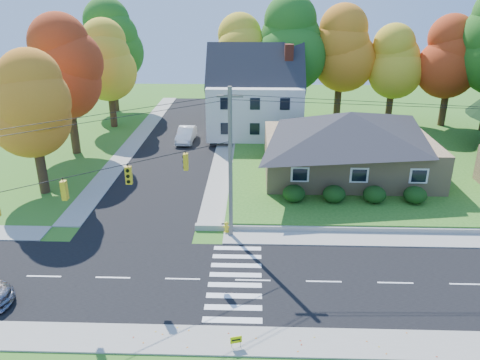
# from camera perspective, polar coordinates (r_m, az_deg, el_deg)

# --- Properties ---
(ground) EXTENTS (120.00, 120.00, 0.00)m
(ground) POSITION_cam_1_polar(r_m,az_deg,el_deg) (27.08, 1.57, -12.15)
(ground) COLOR #3D7923
(road_main) EXTENTS (90.00, 8.00, 0.02)m
(road_main) POSITION_cam_1_polar(r_m,az_deg,el_deg) (27.07, 1.57, -12.13)
(road_main) COLOR black
(road_main) RESTS_ON ground
(road_cross) EXTENTS (8.00, 44.00, 0.02)m
(road_cross) POSITION_cam_1_polar(r_m,az_deg,el_deg) (51.35, -7.21, 4.66)
(road_cross) COLOR black
(road_cross) RESTS_ON ground
(sidewalk_north) EXTENTS (90.00, 2.00, 0.08)m
(sidewalk_north) POSITION_cam_1_polar(r_m,az_deg,el_deg) (31.32, 1.64, -6.94)
(sidewalk_north) COLOR #9C9A90
(sidewalk_north) RESTS_ON ground
(sidewalk_south) EXTENTS (90.00, 2.00, 0.08)m
(sidewalk_south) POSITION_cam_1_polar(r_m,az_deg,el_deg) (23.09, 1.48, -19.06)
(sidewalk_south) COLOR #9C9A90
(sidewalk_south) RESTS_ON ground
(lawn) EXTENTS (30.00, 30.00, 0.50)m
(lawn) POSITION_cam_1_polar(r_m,az_deg,el_deg) (47.71, 17.59, 2.71)
(lawn) COLOR #3D7923
(lawn) RESTS_ON ground
(ranch_house) EXTENTS (14.60, 10.60, 5.40)m
(ranch_house) POSITION_cam_1_polar(r_m,az_deg,el_deg) (41.00, 13.07, 4.53)
(ranch_house) COLOR tan
(ranch_house) RESTS_ON lawn
(colonial_house) EXTENTS (10.40, 8.40, 9.60)m
(colonial_house) POSITION_cam_1_polar(r_m,az_deg,el_deg) (51.50, 1.89, 10.13)
(colonial_house) COLOR silver
(colonial_house) RESTS_ON lawn
(hedge_row) EXTENTS (10.70, 1.70, 1.27)m
(hedge_row) POSITION_cam_1_polar(r_m,az_deg,el_deg) (35.93, 13.76, -1.69)
(hedge_row) COLOR #163A10
(hedge_row) RESTS_ON lawn
(traffic_infrastructure) EXTENTS (38.10, 10.66, 10.00)m
(traffic_infrastructure) POSITION_cam_1_polar(r_m,az_deg,el_deg) (25.80, 1.38, -0.93)
(traffic_infrastructure) COLOR #666059
(traffic_infrastructure) RESTS_ON ground
(tree_lot_0) EXTENTS (6.72, 6.72, 12.51)m
(tree_lot_0) POSITION_cam_1_polar(r_m,az_deg,el_deg) (56.85, -0.18, 15.08)
(tree_lot_0) COLOR #3F2A19
(tree_lot_0) RESTS_ON lawn
(tree_lot_1) EXTENTS (7.84, 7.84, 14.60)m
(tree_lot_1) POSITION_cam_1_polar(r_m,az_deg,el_deg) (55.82, 6.21, 16.17)
(tree_lot_1) COLOR #3F2A19
(tree_lot_1) RESTS_ON lawn
(tree_lot_2) EXTENTS (7.28, 7.28, 13.56)m
(tree_lot_2) POSITION_cam_1_polar(r_m,az_deg,el_deg) (57.62, 12.29, 15.35)
(tree_lot_2) COLOR #3F2A19
(tree_lot_2) RESTS_ON lawn
(tree_lot_3) EXTENTS (6.16, 6.16, 11.47)m
(tree_lot_3) POSITION_cam_1_polar(r_m,az_deg,el_deg) (58.15, 18.34, 13.51)
(tree_lot_3) COLOR #3F2A19
(tree_lot_3) RESTS_ON lawn
(tree_lot_4) EXTENTS (6.72, 6.72, 12.51)m
(tree_lot_4) POSITION_cam_1_polar(r_m,az_deg,el_deg) (59.08, 24.42, 13.45)
(tree_lot_4) COLOR #3F2A19
(tree_lot_4) RESTS_ON lawn
(tree_west_0) EXTENTS (6.16, 6.16, 11.47)m
(tree_west_0) POSITION_cam_1_polar(r_m,az_deg,el_deg) (39.20, -24.15, 8.28)
(tree_west_0) COLOR #3F2A19
(tree_west_0) RESTS_ON ground
(tree_west_1) EXTENTS (7.28, 7.28, 13.56)m
(tree_west_1) POSITION_cam_1_polar(r_m,az_deg,el_deg) (48.38, -20.53, 12.68)
(tree_west_1) COLOR #3F2A19
(tree_west_1) RESTS_ON ground
(tree_west_2) EXTENTS (6.72, 6.72, 12.51)m
(tree_west_2) POSITION_cam_1_polar(r_m,az_deg,el_deg) (57.47, -15.84, 13.85)
(tree_west_2) COLOR #3F2A19
(tree_west_2) RESTS_ON ground
(tree_west_3) EXTENTS (7.84, 7.84, 14.60)m
(tree_west_3) POSITION_cam_1_polar(r_m,az_deg,el_deg) (65.51, -15.63, 15.94)
(tree_west_3) COLOR #3F2A19
(tree_west_3) RESTS_ON ground
(white_car) EXTENTS (1.80, 4.81, 1.57)m
(white_car) POSITION_cam_1_polar(r_m,az_deg,el_deg) (51.07, -6.60, 5.52)
(white_car) COLOR white
(white_car) RESTS_ON road_cross
(fire_hydrant) EXTENTS (0.47, 0.36, 0.82)m
(fire_hydrant) POSITION_cam_1_polar(r_m,az_deg,el_deg) (31.73, -1.66, -5.81)
(fire_hydrant) COLOR yellow
(fire_hydrant) RESTS_ON ground
(yard_sign) EXTENTS (0.53, 0.18, 0.68)m
(yard_sign) POSITION_cam_1_polar(r_m,az_deg,el_deg) (22.46, -0.48, -18.93)
(yard_sign) COLOR black
(yard_sign) RESTS_ON ground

